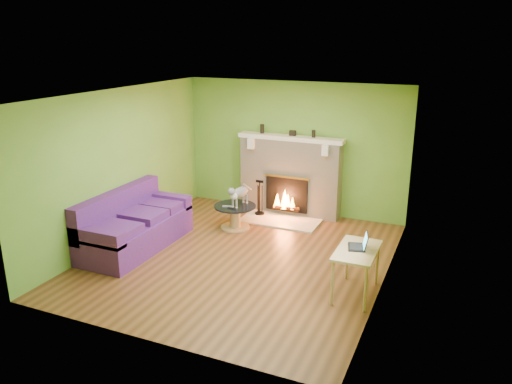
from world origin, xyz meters
TOP-DOWN VIEW (x-y plane):
  - floor at (0.00, 0.00)m, footprint 5.00×5.00m
  - ceiling at (0.00, 0.00)m, footprint 5.00×5.00m
  - wall_back at (0.00, 2.50)m, footprint 5.00×0.00m
  - wall_front at (0.00, -2.50)m, footprint 5.00×0.00m
  - wall_left at (-2.25, 0.00)m, footprint 0.00×5.00m
  - wall_right at (2.25, 0.00)m, footprint 0.00×5.00m
  - window_frame at (2.24, -0.90)m, footprint 0.00×1.20m
  - window_pane at (2.23, -0.90)m, footprint 0.00×1.06m
  - fireplace at (0.00, 2.32)m, footprint 2.10×0.46m
  - hearth at (0.00, 1.80)m, footprint 1.50×0.75m
  - mantel at (0.00, 2.30)m, footprint 2.10×0.28m
  - sofa at (-1.86, -0.30)m, footprint 0.96×2.12m
  - coffee_table at (-0.65, 1.15)m, footprint 0.77×0.77m
  - desk at (1.95, -0.45)m, footprint 0.53×0.91m
  - cat at (-0.57, 1.20)m, footprint 0.36×0.68m
  - remote_silver at (-0.75, 1.03)m, footprint 0.18×0.10m
  - remote_black at (-0.63, 0.97)m, footprint 0.16×0.06m
  - laptop at (1.93, -0.40)m, footprint 0.32×0.35m
  - fire_tools at (-0.50, 1.95)m, footprint 0.19×0.19m
  - mantel_vase_left at (-0.61, 2.33)m, footprint 0.08×0.08m
  - mantel_vase_right at (0.45, 2.33)m, footprint 0.07×0.07m
  - mantel_box at (0.03, 2.33)m, footprint 0.12×0.08m

SIDE VIEW (x-z plane):
  - floor at x=0.00m, z-range 0.00..0.00m
  - hearth at x=0.00m, z-range 0.00..0.03m
  - coffee_table at x=-0.65m, z-range 0.03..0.47m
  - sofa at x=-1.86m, z-range -0.11..0.84m
  - fire_tools at x=-0.50m, z-range 0.03..0.73m
  - remote_black at x=-0.63m, z-range 0.44..0.45m
  - remote_silver at x=-0.75m, z-range 0.44..0.45m
  - desk at x=1.95m, z-range 0.25..0.93m
  - cat at x=-0.57m, z-range 0.44..0.84m
  - fireplace at x=0.00m, z-range -0.02..1.56m
  - laptop at x=1.93m, z-range 0.67..0.90m
  - wall_back at x=0.00m, z-range -1.20..3.80m
  - wall_front at x=0.00m, z-range -1.20..3.80m
  - wall_left at x=-2.25m, z-range -1.20..3.80m
  - wall_right at x=2.25m, z-range -1.20..3.80m
  - mantel at x=0.00m, z-range 1.50..1.58m
  - window_frame at x=2.24m, z-range 0.95..2.15m
  - window_pane at x=2.23m, z-range 1.02..2.08m
  - mantel_box at x=0.03m, z-range 1.58..1.68m
  - mantel_vase_right at x=0.45m, z-range 1.58..1.72m
  - mantel_vase_left at x=-0.61m, z-range 1.58..1.76m
  - ceiling at x=0.00m, z-range 2.60..2.60m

